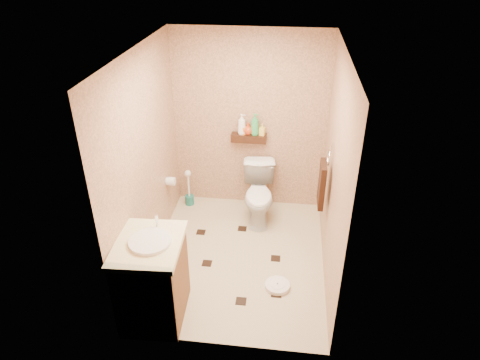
# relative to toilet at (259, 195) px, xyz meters

# --- Properties ---
(ground) EXTENTS (2.50, 2.50, 0.00)m
(ground) POSITION_rel_toilet_xyz_m (-0.18, -0.83, -0.37)
(ground) COLOR #C7B492
(ground) RESTS_ON ground
(wall_back) EXTENTS (2.00, 0.04, 2.40)m
(wall_back) POSITION_rel_toilet_xyz_m (-0.18, 0.42, 0.83)
(wall_back) COLOR tan
(wall_back) RESTS_ON ground
(wall_front) EXTENTS (2.00, 0.04, 2.40)m
(wall_front) POSITION_rel_toilet_xyz_m (-0.18, -2.08, 0.83)
(wall_front) COLOR tan
(wall_front) RESTS_ON ground
(wall_left) EXTENTS (0.04, 2.50, 2.40)m
(wall_left) POSITION_rel_toilet_xyz_m (-1.18, -0.83, 0.83)
(wall_left) COLOR tan
(wall_left) RESTS_ON ground
(wall_right) EXTENTS (0.04, 2.50, 2.40)m
(wall_right) POSITION_rel_toilet_xyz_m (0.82, -0.83, 0.83)
(wall_right) COLOR tan
(wall_right) RESTS_ON ground
(ceiling) EXTENTS (2.00, 2.50, 0.02)m
(ceiling) POSITION_rel_toilet_xyz_m (-0.18, -0.83, 2.03)
(ceiling) COLOR white
(ceiling) RESTS_ON wall_back
(wall_shelf) EXTENTS (0.46, 0.14, 0.10)m
(wall_shelf) POSITION_rel_toilet_xyz_m (-0.18, 0.34, 0.65)
(wall_shelf) COLOR #381E0F
(wall_shelf) RESTS_ON wall_back
(floor_accents) EXTENTS (1.12, 1.37, 0.01)m
(floor_accents) POSITION_rel_toilet_xyz_m (-0.15, -0.90, -0.37)
(floor_accents) COLOR black
(floor_accents) RESTS_ON ground
(toilet) EXTENTS (0.49, 0.77, 0.75)m
(toilet) POSITION_rel_toilet_xyz_m (0.00, 0.00, 0.00)
(toilet) COLOR white
(toilet) RESTS_ON ground
(vanity) EXTENTS (0.64, 0.76, 1.04)m
(vanity) POSITION_rel_toilet_xyz_m (-0.88, -1.78, 0.09)
(vanity) COLOR brown
(vanity) RESTS_ON ground
(bathroom_scale) EXTENTS (0.31, 0.31, 0.05)m
(bathroom_scale) POSITION_rel_toilet_xyz_m (0.31, -1.28, -0.35)
(bathroom_scale) COLOR white
(bathroom_scale) RESTS_ON ground
(toilet_brush) EXTENTS (0.12, 0.12, 0.54)m
(toilet_brush) POSITION_rel_toilet_xyz_m (-1.00, 0.23, -0.18)
(toilet_brush) COLOR #1A6B61
(toilet_brush) RESTS_ON ground
(towel_ring) EXTENTS (0.12, 0.30, 0.76)m
(towel_ring) POSITION_rel_toilet_xyz_m (0.74, -0.58, 0.57)
(towel_ring) COLOR silver
(towel_ring) RESTS_ON wall_right
(toilet_paper) EXTENTS (0.12, 0.11, 0.12)m
(toilet_paper) POSITION_rel_toilet_xyz_m (-1.12, -0.18, 0.23)
(toilet_paper) COLOR white
(toilet_paper) RESTS_ON wall_left
(bottle_a) EXTENTS (0.14, 0.14, 0.27)m
(bottle_a) POSITION_rel_toilet_xyz_m (-0.27, 0.34, 0.83)
(bottle_a) COLOR white
(bottle_a) RESTS_ON wall_shelf
(bottle_b) EXTENTS (0.10, 0.10, 0.16)m
(bottle_b) POSITION_rel_toilet_xyz_m (-0.24, 0.34, 0.77)
(bottle_b) COLOR orange
(bottle_b) RESTS_ON wall_shelf
(bottle_c) EXTENTS (0.15, 0.15, 0.16)m
(bottle_c) POSITION_rel_toilet_xyz_m (-0.19, 0.34, 0.78)
(bottle_c) COLOR #BB3A16
(bottle_c) RESTS_ON wall_shelf
(bottle_d) EXTENTS (0.15, 0.15, 0.29)m
(bottle_d) POSITION_rel_toilet_xyz_m (-0.10, 0.34, 0.84)
(bottle_d) COLOR green
(bottle_d) RESTS_ON wall_shelf
(bottle_e) EXTENTS (0.08, 0.08, 0.15)m
(bottle_e) POSITION_rel_toilet_xyz_m (-0.01, 0.34, 0.77)
(bottle_e) COLOR #EBCA4E
(bottle_e) RESTS_ON wall_shelf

